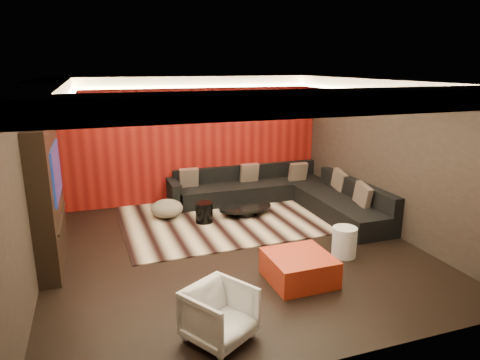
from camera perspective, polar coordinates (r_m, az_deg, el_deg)
name	(u,v)px	position (r m, az deg, el deg)	size (l,w,h in m)	color
floor	(235,251)	(7.33, -0.69, -9.39)	(6.00, 6.00, 0.02)	black
ceiling	(234,80)	(6.67, -0.77, 13.21)	(6.00, 6.00, 0.02)	silver
wall_back	(192,140)	(9.71, -6.36, 5.36)	(6.00, 0.02, 2.80)	black
wall_left	(29,187)	(6.60, -26.36, -0.81)	(0.02, 6.00, 2.80)	black
wall_right	(391,157)	(8.30, 19.43, 2.91)	(0.02, 6.00, 2.80)	black
red_feature_wall	(193,140)	(9.67, -6.31, 5.32)	(5.98, 0.05, 2.78)	#6B0C0A
soffit_back	(194,81)	(9.28, -6.16, 12.93)	(6.00, 0.60, 0.22)	silver
soffit_front	(324,102)	(4.21, 11.08, 10.16)	(6.00, 0.60, 0.22)	silver
soffit_left	(42,91)	(6.37, -24.93, 10.66)	(0.60, 4.80, 0.22)	silver
soffit_right	(382,85)	(7.95, 18.46, 11.90)	(0.60, 4.80, 0.22)	silver
cove_back	(198,87)	(8.95, -5.64, 12.29)	(4.80, 0.08, 0.04)	#FFD899
cove_front	(306,108)	(4.51, 8.85, 9.43)	(4.80, 0.08, 0.04)	#FFD899
cove_left	(70,98)	(6.35, -21.76, 10.16)	(0.08, 4.80, 0.04)	#FFD899
cove_right	(365,91)	(7.76, 16.37, 11.33)	(0.08, 4.80, 0.04)	#FFD899
tv_surround	(47,194)	(7.24, -24.30, -1.75)	(0.30, 2.00, 2.20)	black
tv_screen	(56,172)	(7.14, -23.33, 1.05)	(0.04, 1.30, 0.80)	black
tv_shelf	(61,218)	(7.34, -22.72, -4.64)	(0.04, 1.60, 0.04)	black
rug	(224,219)	(8.71, -2.19, -5.19)	(4.00, 3.00, 0.02)	beige
coffee_table	(245,211)	(8.86, 0.71, -4.10)	(1.12, 1.12, 0.19)	black
drum_stool	(204,212)	(8.46, -4.79, -4.33)	(0.34, 0.34, 0.40)	black
striped_pouf	(167,209)	(8.85, -9.72, -3.77)	(0.65, 0.65, 0.36)	beige
white_side_table	(344,242)	(7.23, 13.74, -8.02)	(0.39, 0.39, 0.49)	silver
orange_ottoman	(299,268)	(6.36, 7.88, -11.52)	(0.89, 0.89, 0.40)	#AB2F16
armchair	(220,314)	(5.05, -2.74, -17.44)	(0.68, 0.70, 0.63)	white
sectional_sofa	(283,195)	(9.46, 5.71, -1.97)	(3.65, 3.50, 0.75)	black
throw_pillows	(285,179)	(9.39, 6.04, 0.15)	(3.29, 2.72, 0.50)	tan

